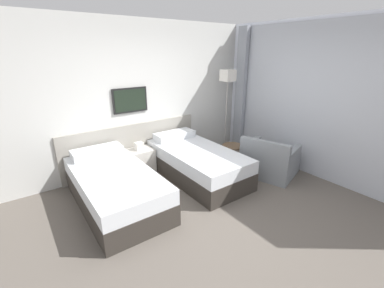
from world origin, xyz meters
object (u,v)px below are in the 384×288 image
bed_near_door (115,187)px  armchair (269,162)px  bed_near_window (196,162)px  side_table (233,153)px  nightstand (140,161)px  floor_lamp (228,83)px

bed_near_door → armchair: size_ratio=1.82×
bed_near_window → bed_near_door: bearing=180.0°
side_table → bed_near_window: bearing=168.5°
nightstand → floor_lamp: size_ratio=0.33×
bed_near_door → bed_near_window: (1.50, 0.00, 0.00)m
nightstand → floor_lamp: 2.36m
bed_near_window → side_table: bed_near_window is taller
bed_near_window → armchair: bearing=-31.4°
floor_lamp → nightstand: bearing=174.8°
nightstand → side_table: (1.50, -0.90, 0.10)m
armchair → nightstand: bearing=35.1°
side_table → armchair: armchair is taller
bed_near_window → armchair: size_ratio=1.82×
bed_near_door → floor_lamp: floor_lamp is taller
side_table → armchair: (0.41, -0.55, -0.09)m
bed_near_door → floor_lamp: size_ratio=1.09×
bed_near_window → side_table: (0.75, -0.15, 0.06)m
nightstand → armchair: size_ratio=0.55×
bed_near_door → floor_lamp: bearing=11.8°
bed_near_door → bed_near_window: 1.50m
side_table → bed_near_door: bearing=176.1°
bed_near_window → floor_lamp: (1.22, 0.57, 1.26)m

